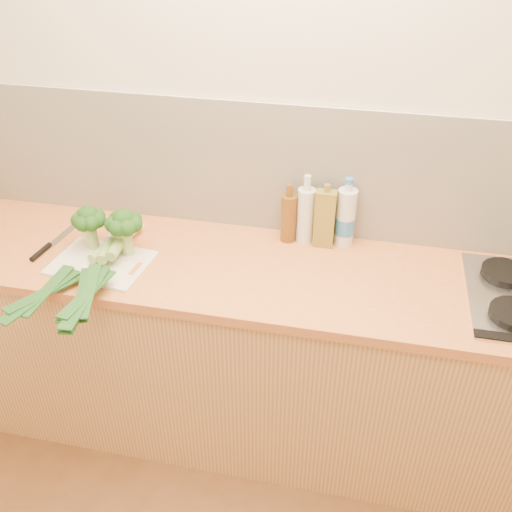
% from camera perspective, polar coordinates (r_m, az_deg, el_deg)
% --- Properties ---
extents(room_shell, '(3.50, 3.50, 3.50)m').
position_cam_1_polar(room_shell, '(2.27, 2.59, 8.52)').
color(room_shell, beige).
rests_on(room_shell, ground).
extents(counter, '(3.20, 0.62, 0.90)m').
position_cam_1_polar(counter, '(2.45, 0.97, -9.80)').
color(counter, tan).
rests_on(counter, ground).
extents(chopping_board, '(0.39, 0.30, 0.01)m').
position_cam_1_polar(chopping_board, '(2.26, -15.20, -0.67)').
color(chopping_board, beige).
rests_on(chopping_board, counter).
extents(broccoli_left, '(0.13, 0.13, 0.18)m').
position_cam_1_polar(broccoli_left, '(2.29, -16.38, 3.47)').
color(broccoli_left, '#96B167').
rests_on(broccoli_left, chopping_board).
extents(broccoli_right, '(0.14, 0.14, 0.20)m').
position_cam_1_polar(broccoli_right, '(2.21, -13.05, 3.15)').
color(broccoli_right, '#96B167').
rests_on(broccoli_right, chopping_board).
extents(leek_front, '(0.26, 0.70, 0.04)m').
position_cam_1_polar(leek_front, '(2.25, -15.89, -0.16)').
color(leek_front, white).
rests_on(leek_front, chopping_board).
extents(leek_mid, '(0.16, 0.64, 0.04)m').
position_cam_1_polar(leek_mid, '(2.18, -15.33, -0.65)').
color(leek_mid, white).
rests_on(leek_mid, chopping_board).
extents(leek_back, '(0.12, 0.65, 0.04)m').
position_cam_1_polar(leek_back, '(2.16, -14.46, -0.25)').
color(leek_back, white).
rests_on(leek_back, chopping_board).
extents(chefs_knife, '(0.06, 0.29, 0.02)m').
position_cam_1_polar(chefs_knife, '(2.41, -20.21, 0.79)').
color(chefs_knife, silver).
rests_on(chefs_knife, counter).
extents(oil_tin, '(0.08, 0.05, 0.27)m').
position_cam_1_polar(oil_tin, '(2.25, 6.88, 3.75)').
color(oil_tin, olive).
rests_on(oil_tin, counter).
extents(glass_bottle, '(0.07, 0.07, 0.29)m').
position_cam_1_polar(glass_bottle, '(2.27, 4.99, 4.18)').
color(glass_bottle, silver).
rests_on(glass_bottle, counter).
extents(amber_bottle, '(0.06, 0.06, 0.25)m').
position_cam_1_polar(amber_bottle, '(2.28, 3.29, 3.90)').
color(amber_bottle, brown).
rests_on(amber_bottle, counter).
extents(water_bottle, '(0.08, 0.08, 0.27)m').
position_cam_1_polar(water_bottle, '(2.28, 8.94, 3.70)').
color(water_bottle, silver).
rests_on(water_bottle, counter).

